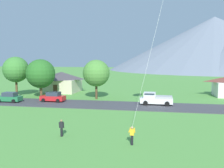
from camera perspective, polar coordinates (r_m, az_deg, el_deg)
name	(u,v)px	position (r m, az deg, el deg)	size (l,w,h in m)	color
road_strip	(129,106)	(40.57, 3.79, -4.93)	(160.00, 7.41, 0.08)	#424247
mountain_west_ridge	(214,43)	(181.76, 22.01, 8.53)	(138.01, 138.01, 34.83)	slate
house_left_center	(62,82)	(58.05, -11.33, 0.55)	(7.96, 7.92, 4.56)	beige
tree_near_left	(16,70)	(53.18, -20.94, 3.06)	(5.06, 5.06, 7.93)	brown
tree_left_of_center	(96,73)	(46.83, -3.59, 2.45)	(4.99, 4.99, 7.36)	#4C3823
tree_center	(41,74)	(50.23, -15.86, 2.26)	(5.56, 5.56, 7.45)	brown
parked_car_red_west_end	(53,97)	(45.30, -13.21, -2.87)	(4.26, 2.19, 1.68)	red
parked_car_green_mid_west	(9,97)	(47.16, -22.22, -2.82)	(4.22, 2.12, 1.68)	#237042
pickup_truck_white_west_side	(156,99)	(41.66, 9.83, -3.29)	(5.23, 2.39, 1.99)	white
watcher_person	(62,128)	(25.40, -11.36, -9.67)	(0.56, 0.24, 1.68)	black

